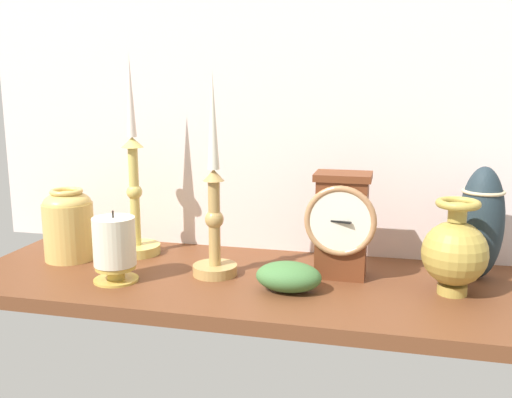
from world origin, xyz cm
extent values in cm
cube|color=brown|center=(0.00, 0.00, -1.20)|extent=(100.00, 36.00, 2.40)
cube|color=silver|center=(0.00, 18.50, 32.50)|extent=(120.00, 2.00, 65.00)
cube|color=brown|center=(15.28, 4.78, 8.54)|extent=(8.55, 6.50, 17.08)
cube|color=brown|center=(15.28, 4.78, 17.68)|extent=(9.58, 7.27, 1.20)
torus|color=#AE7B51|center=(15.28, 1.13, 10.69)|extent=(12.10, 1.10, 12.10)
cylinder|color=#EFE7CF|center=(15.28, 1.03, 10.69)|extent=(10.12, 0.40, 10.12)
cube|color=black|center=(15.28, 0.73, 10.69)|extent=(3.87, 1.57, 0.30)
cylinder|color=tan|center=(-25.30, 8.56, 0.90)|extent=(9.27, 9.27, 1.80)
cylinder|color=tan|center=(-25.30, 8.56, 11.47)|extent=(1.91, 1.91, 19.34)
sphere|color=tan|center=(-25.30, 8.56, 12.44)|extent=(3.05, 3.05, 3.05)
cone|color=tan|center=(-25.30, 8.56, 22.14)|extent=(4.23, 4.23, 2.00)
cone|color=silver|center=(-25.30, 8.56, 31.03)|extent=(1.85, 1.85, 15.77)
cylinder|color=tan|center=(-6.30, -0.04, 0.90)|extent=(7.84, 7.84, 1.80)
cylinder|color=tan|center=(-6.30, -0.04, 9.31)|extent=(2.06, 2.06, 15.02)
sphere|color=tan|center=(-6.30, -0.04, 10.06)|extent=(3.30, 3.30, 3.30)
cone|color=tan|center=(-6.30, -0.04, 17.82)|extent=(3.66, 3.66, 2.00)
cone|color=silver|center=(-6.30, -0.04, 27.11)|extent=(2.05, 2.05, 16.59)
cylinder|color=#AA913E|center=(33.56, -0.37, 0.80)|extent=(4.66, 4.66, 1.60)
sphere|color=#AA913E|center=(33.56, -0.37, 6.78)|extent=(10.36, 10.36, 10.36)
cylinder|color=#AA913E|center=(33.56, -0.37, 13.39)|extent=(2.90, 2.90, 2.85)
torus|color=#AA913E|center=(33.56, -0.37, 14.82)|extent=(6.88, 6.88, 1.24)
cylinder|color=tan|center=(-36.20, 2.27, 5.48)|extent=(9.41, 9.41, 10.96)
ellipsoid|color=tan|center=(-36.20, 2.27, 10.96)|extent=(8.94, 8.94, 4.47)
torus|color=tan|center=(-36.20, 2.27, 13.20)|extent=(6.11, 6.11, 0.93)
cylinder|color=gold|center=(-21.80, -7.09, 1.25)|extent=(3.05, 3.05, 2.50)
cylinder|color=gold|center=(-21.80, -7.09, 0.40)|extent=(7.62, 7.62, 0.80)
cylinder|color=gold|center=(-21.80, -7.09, 2.50)|extent=(6.86, 6.86, 0.60)
cylinder|color=beige|center=(-21.80, -7.09, 7.00)|extent=(7.18, 7.18, 8.21)
cylinder|color=black|center=(-21.80, -7.09, 11.71)|extent=(0.30, 0.30, 1.20)
ellipsoid|color=#202F36|center=(38.50, 9.41, 9.76)|extent=(7.59, 7.59, 19.52)
torus|color=#CCB78C|center=(38.50, 9.41, 15.22)|extent=(7.05, 7.05, 0.60)
ellipsoid|color=#407039|center=(7.78, -4.91, 2.42)|extent=(10.75, 7.53, 4.85)
camera|label=1|loc=(23.54, -91.98, 33.23)|focal=40.15mm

